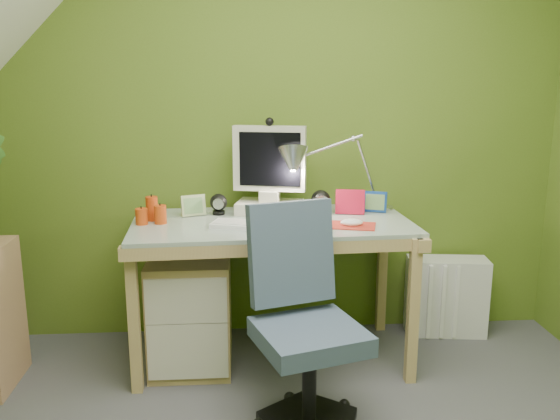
{
  "coord_description": "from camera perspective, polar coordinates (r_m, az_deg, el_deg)",
  "views": [
    {
      "loc": [
        -0.19,
        -1.66,
        1.45
      ],
      "look_at": [
        0.0,
        1.0,
        0.85
      ],
      "focal_mm": 38.0,
      "sensor_mm": 36.0,
      "label": 1
    }
  ],
  "objects": [
    {
      "name": "photo_frame_blue",
      "position": [
        3.2,
        9.08,
        0.8
      ],
      "size": [
        0.13,
        0.06,
        0.11
      ],
      "primitive_type": "cube",
      "rotation": [
        0.0,
        0.0,
        -0.36
      ],
      "color": "navy",
      "rests_on": "desk"
    },
    {
      "name": "desk",
      "position": [
        3.09,
        -0.78,
        -7.74
      ],
      "size": [
        1.42,
        0.77,
        0.74
      ],
      "primitive_type": null,
      "rotation": [
        0.0,
        0.0,
        0.05
      ],
      "color": "tan",
      "rests_on": "floor"
    },
    {
      "name": "photo_frame_red",
      "position": [
        3.13,
        6.76,
        0.79
      ],
      "size": [
        0.15,
        0.05,
        0.13
      ],
      "primitive_type": "cube",
      "rotation": [
        0.0,
        0.0,
        -0.19
      ],
      "color": "#B61330",
      "rests_on": "desk"
    },
    {
      "name": "monitor",
      "position": [
        3.11,
        -1.01,
        4.13
      ],
      "size": [
        0.39,
        0.28,
        0.49
      ],
      "primitive_type": null,
      "rotation": [
        0.0,
        0.0,
        -0.23
      ],
      "color": "beige",
      "rests_on": "desk"
    },
    {
      "name": "wall_back",
      "position": [
        3.27,
        -0.76,
        8.32
      ],
      "size": [
        3.2,
        0.01,
        2.4
      ],
      "primitive_type": "cube",
      "color": "#587423",
      "rests_on": "floor"
    },
    {
      "name": "mouse",
      "position": [
        2.89,
        6.91,
        -1.2
      ],
      "size": [
        0.12,
        0.09,
        0.04
      ],
      "primitive_type": "ellipsoid",
      "rotation": [
        0.0,
        0.0,
        -0.26
      ],
      "color": "white",
      "rests_on": "mousepad"
    },
    {
      "name": "task_chair",
      "position": [
        2.47,
        2.89,
        -11.96
      ],
      "size": [
        0.58,
        0.58,
        0.84
      ],
      "primitive_type": null,
      "rotation": [
        0.0,
        0.0,
        0.31
      ],
      "color": "#3D4E65",
      "rests_on": "floor"
    },
    {
      "name": "speaker_left",
      "position": [
        3.12,
        -5.94,
        0.55
      ],
      "size": [
        0.11,
        0.11,
        0.11
      ],
      "primitive_type": null,
      "rotation": [
        0.0,
        0.0,
        -0.26
      ],
      "color": "black",
      "rests_on": "desk"
    },
    {
      "name": "speaker_right",
      "position": [
        3.15,
        3.94,
        0.83
      ],
      "size": [
        0.12,
        0.12,
        0.12
      ],
      "primitive_type": null,
      "rotation": [
        0.0,
        0.0,
        -0.24
      ],
      "color": "black",
      "rests_on": "desk"
    },
    {
      "name": "candle_cluster",
      "position": [
        3.0,
        -12.33,
        -0.03
      ],
      "size": [
        0.19,
        0.17,
        0.12
      ],
      "primitive_type": null,
      "rotation": [
        0.0,
        0.0,
        0.22
      ],
      "color": "#CA4211",
      "rests_on": "desk"
    },
    {
      "name": "radiator",
      "position": [
        3.55,
        15.69,
        -7.99
      ],
      "size": [
        0.47,
        0.23,
        0.45
      ],
      "primitive_type": "cube",
      "rotation": [
        0.0,
        0.0,
        -0.13
      ],
      "color": "silver",
      "rests_on": "floor"
    },
    {
      "name": "mousepad",
      "position": [
        2.89,
        6.9,
        -1.5
      ],
      "size": [
        0.26,
        0.21,
        0.01
      ],
      "primitive_type": "cube",
      "rotation": [
        0.0,
        0.0,
        -0.26
      ],
      "color": "red",
      "rests_on": "desk"
    },
    {
      "name": "photo_frame_green",
      "position": [
        3.11,
        -8.34,
        0.44
      ],
      "size": [
        0.13,
        0.06,
        0.11
      ],
      "primitive_type": "cube",
      "rotation": [
        0.0,
        0.0,
        0.34
      ],
      "color": "#AFC084",
      "rests_on": "desk"
    },
    {
      "name": "desk_lamp",
      "position": [
        3.16,
        7.2,
        5.19
      ],
      "size": [
        0.59,
        0.34,
        0.6
      ],
      "primitive_type": null,
      "rotation": [
        0.0,
        0.0,
        -0.18
      ],
      "color": "silver",
      "rests_on": "desk"
    },
    {
      "name": "keyboard",
      "position": [
        2.84,
        -2.25,
        -1.52
      ],
      "size": [
        0.46,
        0.26,
        0.02
      ],
      "primitive_type": "cube",
      "rotation": [
        0.0,
        0.0,
        -0.31
      ],
      "color": "white",
      "rests_on": "desk"
    },
    {
      "name": "amber_tumbler",
      "position": [
        2.91,
        2.83,
        -0.5
      ],
      "size": [
        0.08,
        0.08,
        0.09
      ],
      "primitive_type": "cylinder",
      "rotation": [
        0.0,
        0.0,
        -0.16
      ],
      "color": "maroon",
      "rests_on": "desk"
    }
  ]
}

